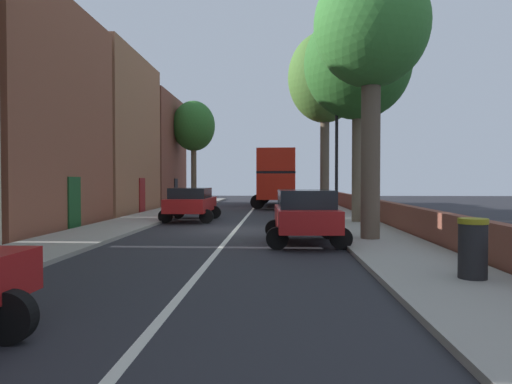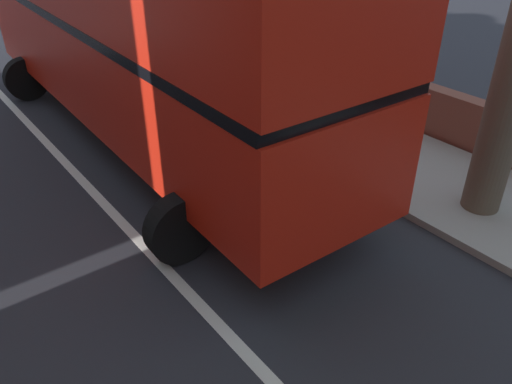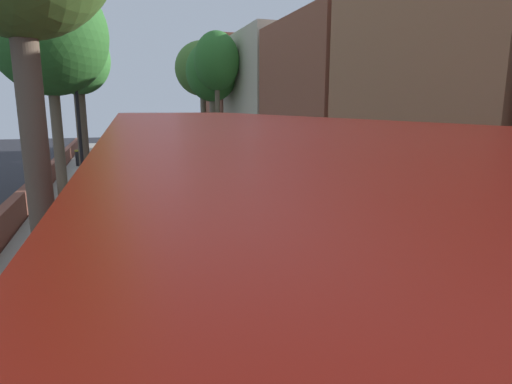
{
  "view_description": "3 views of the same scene",
  "coord_description": "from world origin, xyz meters",
  "px_view_note": "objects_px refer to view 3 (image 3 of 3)",
  "views": [
    {
      "loc": [
        1.64,
        -18.7,
        1.96
      ],
      "look_at": [
        0.46,
        8.01,
        1.3
      ],
      "focal_mm": 33.47,
      "sensor_mm": 36.0,
      "label": 1
    },
    {
      "loc": [
        -2.28,
        8.6,
        4.54
      ],
      "look_at": [
        1.21,
        13.13,
        1.01
      ],
      "focal_mm": 35.51,
      "sensor_mm": 36.0,
      "label": 2
    },
    {
      "loc": [
        2.99,
        22.45,
        4.18
      ],
      "look_at": [
        -0.37,
        12.64,
        2.08
      ],
      "focal_mm": 29.34,
      "sensor_mm": 36.0,
      "label": 3
    }
  ],
  "objects_px": {
    "street_tree_left_2": "(217,62)",
    "lamppost_right": "(79,117)",
    "litter_bin_right": "(79,158)",
    "double_decker_bus": "(225,251)",
    "street_tree_right_3": "(49,35)",
    "street_tree_left_4": "(202,69)",
    "parked_car_red_left_2": "(179,145)",
    "street_tree_left_6": "(212,72)",
    "parked_car_white_right_3": "(118,142)",
    "parked_car_red_right_1": "(122,162)",
    "street_tree_right_5": "(77,62)",
    "parked_car_red_left_0": "(240,179)"
  },
  "relations": [
    {
      "from": "parked_car_red_left_2",
      "to": "lamppost_right",
      "type": "bearing_deg",
      "value": 68.67
    },
    {
      "from": "street_tree_right_5",
      "to": "litter_bin_right",
      "type": "xyz_separation_m",
      "value": [
        0.72,
        -6.13,
        -6.0
      ]
    },
    {
      "from": "parked_car_red_left_2",
      "to": "litter_bin_right",
      "type": "relative_size",
      "value": 4.02
    },
    {
      "from": "parked_car_white_right_3",
      "to": "litter_bin_right",
      "type": "distance_m",
      "value": 11.06
    },
    {
      "from": "double_decker_bus",
      "to": "parked_car_white_right_3",
      "type": "xyz_separation_m",
      "value": [
        0.8,
        -37.78,
        -1.43
      ]
    },
    {
      "from": "parked_car_red_left_2",
      "to": "street_tree_left_2",
      "type": "distance_m",
      "value": 8.59
    },
    {
      "from": "parked_car_red_left_0",
      "to": "street_tree_left_4",
      "type": "relative_size",
      "value": 0.45
    },
    {
      "from": "parked_car_white_right_3",
      "to": "street_tree_right_3",
      "type": "height_order",
      "value": "street_tree_right_3"
    },
    {
      "from": "double_decker_bus",
      "to": "street_tree_right_3",
      "type": "height_order",
      "value": "street_tree_right_3"
    },
    {
      "from": "litter_bin_right",
      "to": "street_tree_left_2",
      "type": "bearing_deg",
      "value": -179.36
    },
    {
      "from": "double_decker_bus",
      "to": "street_tree_left_2",
      "type": "bearing_deg",
      "value": -103.61
    },
    {
      "from": "street_tree_right_3",
      "to": "litter_bin_right",
      "type": "xyz_separation_m",
      "value": [
        0.11,
        -12.32,
        -6.39
      ]
    },
    {
      "from": "parked_car_white_right_3",
      "to": "street_tree_left_2",
      "type": "distance_m",
      "value": 14.53
    },
    {
      "from": "street_tree_right_5",
      "to": "lamppost_right",
      "type": "xyz_separation_m",
      "value": [
        -0.28,
        6.29,
        -2.88
      ]
    },
    {
      "from": "parked_car_red_left_0",
      "to": "lamppost_right",
      "type": "bearing_deg",
      "value": -11.07
    },
    {
      "from": "double_decker_bus",
      "to": "litter_bin_right",
      "type": "distance_m",
      "value": 27.37
    },
    {
      "from": "street_tree_right_3",
      "to": "litter_bin_right",
      "type": "relative_size",
      "value": 8.4
    },
    {
      "from": "parked_car_red_right_1",
      "to": "parked_car_red_left_2",
      "type": "bearing_deg",
      "value": -115.26
    },
    {
      "from": "street_tree_left_6",
      "to": "parked_car_red_left_2",
      "type": "bearing_deg",
      "value": -50.81
    },
    {
      "from": "lamppost_right",
      "to": "street_tree_left_6",
      "type": "bearing_deg",
      "value": -122.61
    },
    {
      "from": "parked_car_red_left_2",
      "to": "lamppost_right",
      "type": "height_order",
      "value": "lamppost_right"
    },
    {
      "from": "lamppost_right",
      "to": "street_tree_left_4",
      "type": "bearing_deg",
      "value": -116.43
    },
    {
      "from": "parked_car_red_left_2",
      "to": "street_tree_left_4",
      "type": "height_order",
      "value": "street_tree_left_4"
    },
    {
      "from": "street_tree_right_5",
      "to": "litter_bin_right",
      "type": "bearing_deg",
      "value": -83.35
    },
    {
      "from": "parked_car_red_left_2",
      "to": "street_tree_left_6",
      "type": "bearing_deg",
      "value": 129.19
    },
    {
      "from": "double_decker_bus",
      "to": "litter_bin_right",
      "type": "relative_size",
      "value": 9.94
    },
    {
      "from": "parked_car_red_left_0",
      "to": "parked_car_red_left_2",
      "type": "distance_m",
      "value": 18.75
    },
    {
      "from": "parked_car_red_left_2",
      "to": "parked_car_red_left_0",
      "type": "bearing_deg",
      "value": 90.0
    },
    {
      "from": "parked_car_red_right_1",
      "to": "street_tree_left_6",
      "type": "xyz_separation_m",
      "value": [
        -7.44,
        -7.62,
        6.03
      ]
    },
    {
      "from": "street_tree_left_6",
      "to": "lamppost_right",
      "type": "xyz_separation_m",
      "value": [
        9.23,
        14.43,
        -3.16
      ]
    },
    {
      "from": "street_tree_left_2",
      "to": "lamppost_right",
      "type": "relative_size",
      "value": 1.54
    },
    {
      "from": "lamppost_right",
      "to": "litter_bin_right",
      "type": "bearing_deg",
      "value": -85.4
    },
    {
      "from": "street_tree_left_2",
      "to": "street_tree_right_5",
      "type": "distance_m",
      "value": 11.38
    },
    {
      "from": "parked_car_red_left_0",
      "to": "street_tree_right_5",
      "type": "xyz_separation_m",
      "value": [
        7.09,
        -7.62,
        5.76
      ]
    },
    {
      "from": "street_tree_left_4",
      "to": "lamppost_right",
      "type": "distance_m",
      "value": 21.46
    },
    {
      "from": "parked_car_white_right_3",
      "to": "street_tree_left_4",
      "type": "relative_size",
      "value": 0.43
    },
    {
      "from": "parked_car_red_right_1",
      "to": "parked_car_red_left_2",
      "type": "xyz_separation_m",
      "value": [
        -5.0,
        -10.6,
        -0.01
      ]
    },
    {
      "from": "parked_car_red_right_1",
      "to": "street_tree_left_4",
      "type": "height_order",
      "value": "street_tree_left_4"
    },
    {
      "from": "street_tree_left_4",
      "to": "litter_bin_right",
      "type": "bearing_deg",
      "value": 31.99
    },
    {
      "from": "street_tree_left_2",
      "to": "lamppost_right",
      "type": "distance_m",
      "value": 15.99
    },
    {
      "from": "lamppost_right",
      "to": "litter_bin_right",
      "type": "relative_size",
      "value": 5.6
    },
    {
      "from": "street_tree_left_4",
      "to": "litter_bin_right",
      "type": "xyz_separation_m",
      "value": [
        10.41,
        6.5,
        -6.89
      ]
    },
    {
      "from": "parked_car_white_right_3",
      "to": "street_tree_left_6",
      "type": "distance_m",
      "value": 12.93
    },
    {
      "from": "parked_car_red_left_0",
      "to": "parked_car_red_right_1",
      "type": "distance_m",
      "value": 9.56
    },
    {
      "from": "lamppost_right",
      "to": "parked_car_red_left_2",
      "type": "bearing_deg",
      "value": -111.33
    },
    {
      "from": "street_tree_right_5",
      "to": "litter_bin_right",
      "type": "height_order",
      "value": "street_tree_right_5"
    },
    {
      "from": "parked_car_red_left_0",
      "to": "street_tree_left_2",
      "type": "xyz_separation_m",
      "value": [
        -2.38,
        -13.86,
        6.67
      ]
    },
    {
      "from": "double_decker_bus",
      "to": "street_tree_left_4",
      "type": "xyz_separation_m",
      "value": [
        -6.81,
        -33.58,
        5.22
      ]
    },
    {
      "from": "parked_car_white_right_3",
      "to": "street_tree_right_3",
      "type": "distance_m",
      "value": 23.98
    },
    {
      "from": "street_tree_right_3",
      "to": "street_tree_left_6",
      "type": "xyz_separation_m",
      "value": [
        -10.12,
        -14.33,
        -0.11
      ]
    }
  ]
}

